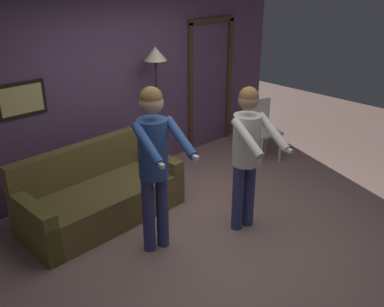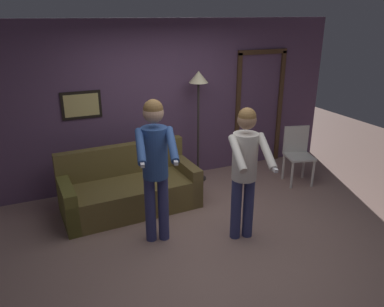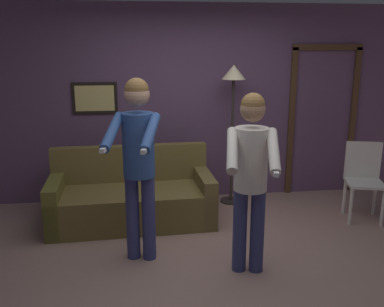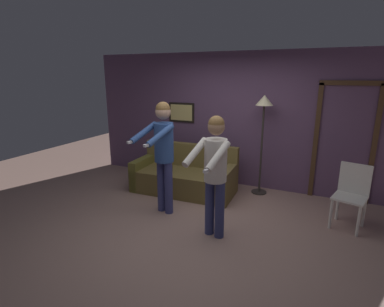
% 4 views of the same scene
% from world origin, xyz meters
% --- Properties ---
extents(ground_plane, '(12.00, 12.00, 0.00)m').
position_xyz_m(ground_plane, '(0.00, 0.00, 0.00)').
color(ground_plane, '#A17C6F').
extents(back_wall_assembly, '(6.40, 0.10, 2.60)m').
position_xyz_m(back_wall_assembly, '(0.02, 2.01, 1.30)').
color(back_wall_assembly, '#5F4361').
rests_on(back_wall_assembly, ground_plane).
extents(couch, '(1.93, 0.93, 0.87)m').
position_xyz_m(couch, '(-0.77, 1.18, 0.28)').
color(couch, brown).
rests_on(couch, ground_plane).
extents(torchiere_lamp, '(0.31, 0.31, 1.83)m').
position_xyz_m(torchiere_lamp, '(0.55, 1.70, 1.49)').
color(torchiere_lamp, '#332D28').
rests_on(torchiere_lamp, ground_plane).
extents(person_standing_left, '(0.54, 0.75, 1.78)m').
position_xyz_m(person_standing_left, '(-0.68, 0.24, 1.09)').
color(person_standing_left, navy).
rests_on(person_standing_left, ground_plane).
extents(person_standing_right, '(0.52, 0.69, 1.67)m').
position_xyz_m(person_standing_right, '(0.31, -0.13, 1.01)').
color(person_standing_right, navy).
rests_on(person_standing_right, ground_plane).
extents(dining_chair_distant, '(0.51, 0.51, 0.93)m').
position_xyz_m(dining_chair_distant, '(2.02, 0.98, 0.53)').
color(dining_chair_distant, silver).
rests_on(dining_chair_distant, ground_plane).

